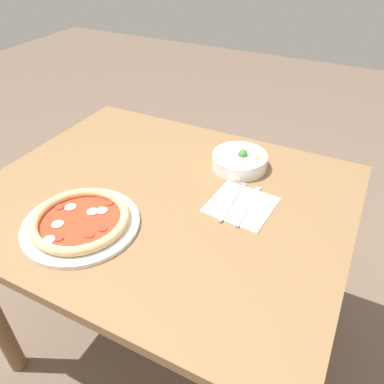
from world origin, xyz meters
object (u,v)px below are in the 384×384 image
at_px(fork, 233,202).
at_px(knife, 247,208).
at_px(bowl, 240,160).
at_px(pizza, 80,221).

relative_size(fork, knife, 0.99).
relative_size(bowl, knife, 0.91).
height_order(pizza, fork, pizza).
height_order(pizza, bowl, bowl).
bearing_deg(fork, pizza, 128.71).
xyz_separation_m(bowl, fork, (0.05, -0.19, -0.02)).
distance_m(fork, knife, 0.05).
relative_size(pizza, fork, 1.58).
height_order(fork, knife, same).
xyz_separation_m(pizza, knife, (0.38, 0.27, -0.01)).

